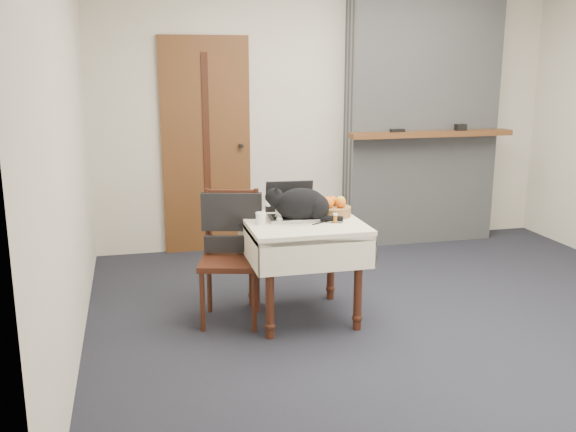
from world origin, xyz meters
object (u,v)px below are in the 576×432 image
at_px(laptop, 291,209).
at_px(cat, 302,205).
at_px(side_table, 303,237).
at_px(chair, 231,237).
at_px(pill_bottle, 335,218).
at_px(cream_jar, 261,218).
at_px(door, 206,146).
at_px(fruit_basket, 334,208).

xyz_separation_m(laptop, cat, (0.05, -0.10, 0.05)).
bearing_deg(side_table, chair, 164.63).
distance_m(side_table, cat, 0.22).
bearing_deg(pill_bottle, cream_jar, 169.37).
bearing_deg(chair, laptop, 12.29).
bearing_deg(door, chair, -91.43).
bearing_deg(laptop, pill_bottle, -37.55).
height_order(laptop, cat, cat).
relative_size(laptop, pill_bottle, 5.37).
relative_size(cat, cream_jar, 6.67).
height_order(door, pill_bottle, door).
xyz_separation_m(door, fruit_basket, (0.69, -1.76, -0.25)).
bearing_deg(cream_jar, laptop, 27.86).
bearing_deg(cat, cream_jar, -168.78).
height_order(laptop, cream_jar, laptop).
height_order(door, laptop, door).
distance_m(laptop, cream_jar, 0.28).
bearing_deg(fruit_basket, chair, 176.88).
distance_m(fruit_basket, chair, 0.75).
xyz_separation_m(door, cream_jar, (0.14, -1.87, -0.26)).
bearing_deg(cream_jar, chair, 141.06).
bearing_deg(door, cat, -76.83).
distance_m(door, cream_jar, 1.89).
relative_size(side_table, laptop, 2.21).
bearing_deg(side_table, cat, 112.64).
bearing_deg(door, cream_jar, -85.77).
xyz_separation_m(side_table, cream_jar, (-0.30, -0.01, 0.15)).
bearing_deg(chair, door, 103.29).
height_order(door, cream_jar, door).
xyz_separation_m(cream_jar, fruit_basket, (0.55, 0.11, 0.02)).
relative_size(door, pill_bottle, 30.47).
relative_size(door, cat, 3.84).
bearing_deg(chair, cat, 0.83).
distance_m(door, pill_bottle, 2.07).
bearing_deg(fruit_basket, laptop, 175.93).
distance_m(laptop, cat, 0.12).
bearing_deg(door, fruit_basket, -68.68).
xyz_separation_m(laptop, cream_jar, (-0.24, -0.13, -0.02)).
height_order(cream_jar, fruit_basket, fruit_basket).
bearing_deg(fruit_basket, cat, -163.29).
bearing_deg(laptop, door, 106.02).
height_order(laptop, pill_bottle, laptop).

